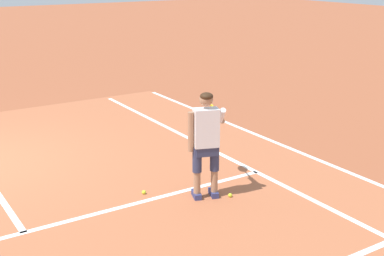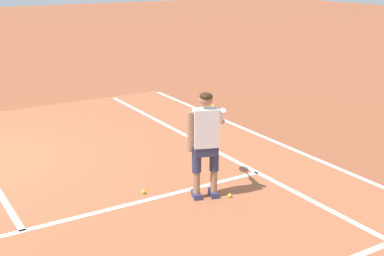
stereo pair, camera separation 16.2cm
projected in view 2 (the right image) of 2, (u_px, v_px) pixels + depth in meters
The scene contains 6 objects.
line_service at pixel (23, 231), 7.22m from camera, with size 8.23×0.10×0.01m, color white.
line_singles_right at pixel (204, 145), 10.71m from camera, with size 0.10×9.27×0.01m, color white.
line_doubles_right at pixel (257, 134), 11.39m from camera, with size 0.10×9.27×0.01m, color white.
tennis_player at pixel (206, 138), 8.01m from camera, with size 0.92×1.01×1.71m.
tennis_ball_near_feet at pixel (144, 192), 8.40m from camera, with size 0.07×0.07×0.07m, color #CCE02D.
tennis_ball_by_baseline at pixel (230, 196), 8.26m from camera, with size 0.07×0.07×0.07m, color #CCE02D.
Camera 2 is at (-1.36, -9.82, 3.51)m, focal length 48.79 mm.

